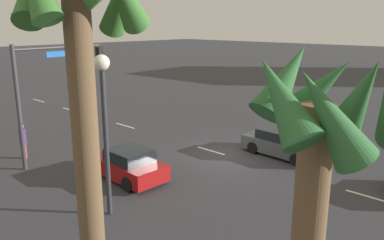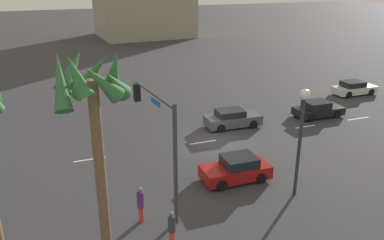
% 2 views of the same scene
% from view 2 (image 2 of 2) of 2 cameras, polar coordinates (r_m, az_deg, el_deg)
% --- Properties ---
extents(ground_plane, '(220.00, 220.00, 0.00)m').
position_cam_2_polar(ground_plane, '(28.36, 3.59, -2.91)').
color(ground_plane, '#333338').
extents(lane_stripe_1, '(2.10, 0.14, 0.01)m').
position_cam_2_polar(lane_stripe_1, '(35.11, 22.75, 0.19)').
color(lane_stripe_1, silver).
rests_on(lane_stripe_1, ground_plane).
extents(lane_stripe_2, '(1.83, 0.14, 0.01)m').
position_cam_2_polar(lane_stripe_2, '(31.92, 15.92, -0.93)').
color(lane_stripe_2, silver).
rests_on(lane_stripe_2, ground_plane).
extents(lane_stripe_3, '(1.95, 0.14, 0.01)m').
position_cam_2_polar(lane_stripe_3, '(27.97, 1.60, -3.20)').
color(lane_stripe_3, silver).
rests_on(lane_stripe_3, ground_plane).
extents(lane_stripe_4, '(2.02, 0.14, 0.01)m').
position_cam_2_polar(lane_stripe_4, '(26.31, -14.45, -5.50)').
color(lane_stripe_4, silver).
rests_on(lane_stripe_4, ground_plane).
extents(car_0, '(4.05, 1.98, 1.31)m').
position_cam_2_polar(car_0, '(34.32, 17.59, 1.47)').
color(car_0, black).
rests_on(car_0, ground_plane).
extents(car_1, '(4.26, 1.93, 1.32)m').
position_cam_2_polar(car_1, '(41.76, 22.20, 4.25)').
color(car_1, silver).
rests_on(car_1, ground_plane).
extents(car_2, '(3.93, 1.97, 1.43)m').
position_cam_2_polar(car_2, '(23.05, 6.34, -7.02)').
color(car_2, maroon).
rests_on(car_2, ground_plane).
extents(car_3, '(4.36, 1.99, 1.38)m').
position_cam_2_polar(car_3, '(30.70, 5.81, 0.20)').
color(car_3, '#474C51').
rests_on(car_3, ground_plane).
extents(traffic_signal, '(0.81, 5.31, 5.97)m').
position_cam_2_polar(traffic_signal, '(19.23, -4.67, -1.49)').
color(traffic_signal, '#38383D').
rests_on(traffic_signal, ground_plane).
extents(streetlamp, '(0.56, 0.56, 5.89)m').
position_cam_2_polar(streetlamp, '(20.75, 15.46, -0.32)').
color(streetlamp, '#2D2D33').
rests_on(streetlamp, ground_plane).
extents(pedestrian_0, '(0.44, 0.44, 1.67)m').
position_cam_2_polar(pedestrian_0, '(17.85, -2.92, -15.12)').
color(pedestrian_0, '#BF3833').
rests_on(pedestrian_0, ground_plane).
extents(pedestrian_1, '(0.42, 0.42, 1.84)m').
position_cam_2_polar(pedestrian_1, '(19.37, -7.38, -11.77)').
color(pedestrian_1, '#BF3833').
rests_on(pedestrian_1, ground_plane).
extents(palm_tree_3, '(2.51, 2.48, 9.12)m').
position_cam_2_polar(palm_tree_3, '(12.93, -14.01, 1.52)').
color(palm_tree_3, brown).
rests_on(palm_tree_3, ground_plane).
extents(building_3, '(16.59, 13.80, 12.76)m').
position_cam_2_polar(building_3, '(75.01, -7.02, 16.72)').
color(building_3, '#9E9384').
rests_on(building_3, ground_plane).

